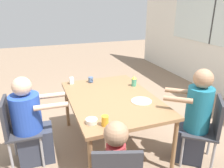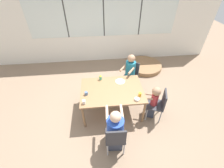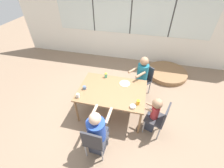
{
  "view_description": "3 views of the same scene",
  "coord_description": "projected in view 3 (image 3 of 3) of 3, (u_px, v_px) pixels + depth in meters",
  "views": [
    {
      "loc": [
        2.42,
        -0.88,
        1.89
      ],
      "look_at": [
        0.0,
        0.0,
        0.91
      ],
      "focal_mm": 35.0,
      "sensor_mm": 36.0,
      "label": 1
    },
    {
      "loc": [
        -0.29,
        -2.76,
        3.21
      ],
      "look_at": [
        0.0,
        0.0,
        0.91
      ],
      "focal_mm": 24.0,
      "sensor_mm": 36.0,
      "label": 2
    },
    {
      "loc": [
        0.59,
        -2.5,
        3.07
      ],
      "look_at": [
        0.0,
        0.0,
        0.91
      ],
      "focal_mm": 24.0,
      "sensor_mm": 36.0,
      "label": 3
    }
  ],
  "objects": [
    {
      "name": "bowl_white_shallow",
      "position": [
        133.0,
        107.0,
        3.04
      ],
      "size": [
        0.12,
        0.12,
        0.04
      ],
      "color": "silver",
      "rests_on": "dining_table"
    },
    {
      "name": "chair_for_toddler",
      "position": [
        160.0,
        118.0,
        3.13
      ],
      "size": [
        0.51,
        0.51,
        0.87
      ],
      "rotation": [
        0.0,
        0.0,
        1.25
      ],
      "color": "#333338",
      "rests_on": "ground_plane"
    },
    {
      "name": "person_toddler",
      "position": [
        154.0,
        114.0,
        3.18
      ],
      "size": [
        0.36,
        0.27,
        0.98
      ],
      "rotation": [
        0.0,
        0.0,
        1.25
      ],
      "color": "#333847",
      "rests_on": "ground_plane"
    },
    {
      "name": "person_woman_green_shirt",
      "position": [
        98.0,
        133.0,
        2.87
      ],
      "size": [
        0.38,
        0.65,
        1.11
      ],
      "rotation": [
        0.0,
        0.0,
        -0.04
      ],
      "color": "#333847",
      "rests_on": "ground_plane"
    },
    {
      "name": "ground_plane",
      "position": [
        112.0,
        111.0,
        3.93
      ],
      "size": [
        16.0,
        16.0,
        0.0
      ],
      "primitive_type": "plane",
      "color": "#8C725B"
    },
    {
      "name": "milk_carton_small",
      "position": [
        78.0,
        96.0,
        3.25
      ],
      "size": [
        0.06,
        0.06,
        0.1
      ],
      "color": "silver",
      "rests_on": "dining_table"
    },
    {
      "name": "juice_glass",
      "position": [
        138.0,
        102.0,
        3.09
      ],
      "size": [
        0.07,
        0.07,
        0.11
      ],
      "color": "gold",
      "rests_on": "dining_table"
    },
    {
      "name": "coffee_mug",
      "position": [
        84.0,
        88.0,
        3.46
      ],
      "size": [
        0.08,
        0.07,
        0.08
      ],
      "color": "slate",
      "rests_on": "dining_table"
    },
    {
      "name": "person_man_blue_shirt",
      "position": [
        141.0,
        79.0,
        4.08
      ],
      "size": [
        0.54,
        0.59,
        1.2
      ],
      "rotation": [
        0.0,
        0.0,
        -3.79
      ],
      "color": "#333847",
      "rests_on": "ground_plane"
    },
    {
      "name": "sippy_cup",
      "position": [
        106.0,
        75.0,
        3.78
      ],
      "size": [
        0.07,
        0.07,
        0.15
      ],
      "color": "#4CA57F",
      "rests_on": "dining_table"
    },
    {
      "name": "dining_table",
      "position": [
        112.0,
        92.0,
        3.5
      ],
      "size": [
        1.55,
        1.08,
        0.73
      ],
      "color": "olive",
      "rests_on": "ground_plane"
    },
    {
      "name": "folded_table_stack",
      "position": [
        167.0,
        73.0,
        5.11
      ],
      "size": [
        1.32,
        1.32,
        0.15
      ],
      "color": "olive",
      "rests_on": "ground_plane"
    },
    {
      "name": "wall_back_with_windows",
      "position": [
        131.0,
        22.0,
        5.08
      ],
      "size": [
        8.4,
        0.08,
        2.8
      ],
      "color": "white",
      "rests_on": "ground_plane"
    },
    {
      "name": "chair_for_woman_green_shirt",
      "position": [
        94.0,
        141.0,
        2.73
      ],
      "size": [
        0.42,
        0.42,
        0.87
      ],
      "rotation": [
        0.0,
        0.0,
        -0.04
      ],
      "color": "#333338",
      "rests_on": "ground_plane"
    },
    {
      "name": "plate_tortillas",
      "position": [
        125.0,
        83.0,
        3.64
      ],
      "size": [
        0.25,
        0.25,
        0.01
      ],
      "color": "beige",
      "rests_on": "dining_table"
    },
    {
      "name": "chair_for_man_blue_shirt",
      "position": [
        145.0,
        77.0,
        4.18
      ],
      "size": [
        0.56,
        0.56,
        0.87
      ],
      "rotation": [
        0.0,
        0.0,
        -3.79
      ],
      "color": "#333338",
      "rests_on": "ground_plane"
    }
  ]
}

